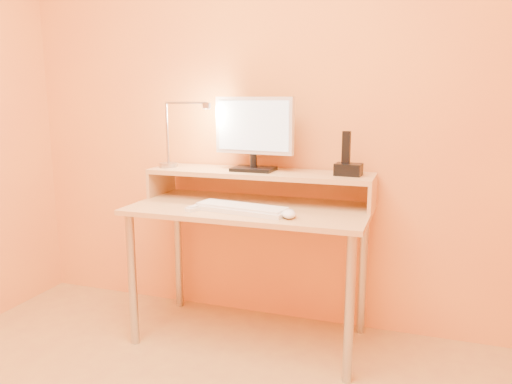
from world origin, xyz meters
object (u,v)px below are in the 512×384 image
(monitor_panel, at_px, (254,126))
(mouse, at_px, (289,214))
(keyboard, at_px, (241,209))
(lamp_base, at_px, (168,165))
(remote_control, at_px, (200,207))
(phone_dock, at_px, (348,169))

(monitor_panel, distance_m, mouse, 0.58)
(keyboard, bearing_deg, lamp_base, 164.40)
(remote_control, bearing_deg, phone_dock, 43.09)
(monitor_panel, bearing_deg, keyboard, -78.25)
(monitor_panel, relative_size, remote_control, 2.71)
(monitor_panel, xyz_separation_m, phone_dock, (0.50, -0.01, -0.21))
(monitor_panel, bearing_deg, lamp_base, -170.04)
(remote_control, bearing_deg, mouse, 16.24)
(lamp_base, distance_m, remote_control, 0.44)
(lamp_base, height_order, remote_control, lamp_base)
(phone_dock, bearing_deg, monitor_panel, -177.20)
(phone_dock, bearing_deg, keyboard, -145.85)
(lamp_base, xyz_separation_m, phone_dock, (0.99, 0.03, 0.02))
(keyboard, relative_size, remote_control, 2.92)
(remote_control, bearing_deg, keyboard, 25.23)
(monitor_panel, height_order, lamp_base, monitor_panel)
(keyboard, height_order, mouse, mouse)
(monitor_panel, distance_m, lamp_base, 0.54)
(monitor_panel, xyz_separation_m, remote_control, (-0.18, -0.30, -0.39))
(phone_dock, relative_size, mouse, 1.12)
(phone_dock, distance_m, mouse, 0.43)
(phone_dock, distance_m, remote_control, 0.76)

